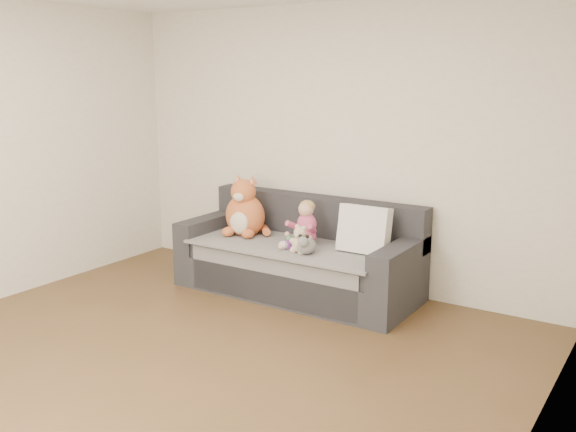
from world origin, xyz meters
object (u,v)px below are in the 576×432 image
object	(u,v)px
toddler	(305,226)
teddy_bear	(300,241)
sippy_cup	(289,242)
plush_cat	(245,212)
sofa	(299,259)

from	to	relation	value
toddler	teddy_bear	xyz separation A→B (m)	(0.10, -0.24, -0.07)
teddy_bear	sippy_cup	bearing A→B (deg)	165.88
plush_cat	sippy_cup	world-z (taller)	plush_cat
teddy_bear	plush_cat	bearing A→B (deg)	166.87
plush_cat	sippy_cup	distance (m)	0.68
teddy_bear	sippy_cup	size ratio (longest dim) A/B	2.09
toddler	plush_cat	distance (m)	0.68
sofa	plush_cat	xyz separation A→B (m)	(-0.58, -0.04, 0.38)
sofa	toddler	world-z (taller)	toddler
sofa	sippy_cup	size ratio (longest dim) A/B	18.52
sofa	teddy_bear	bearing A→B (deg)	-57.24
sofa	plush_cat	bearing A→B (deg)	-175.65
sofa	sippy_cup	bearing A→B (deg)	-80.11
toddler	sippy_cup	world-z (taller)	toddler
toddler	sippy_cup	distance (m)	0.22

